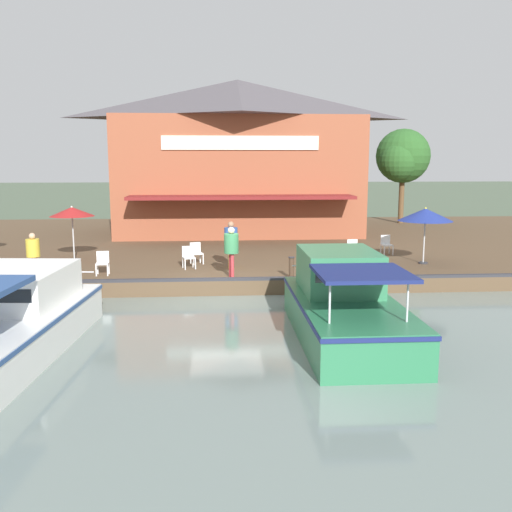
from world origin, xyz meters
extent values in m
plane|color=#4C5B47|center=(0.00, 0.00, 0.00)|extent=(220.00, 220.00, 0.00)
cube|color=brown|center=(-11.00, 0.00, 0.30)|extent=(22.00, 56.00, 0.60)
cube|color=#2D2D33|center=(-0.10, 0.00, 0.65)|extent=(0.20, 50.40, 0.10)
cube|color=brown|center=(-13.77, 0.96, 3.82)|extent=(7.17, 13.30, 6.45)
pyramid|color=#4C474C|center=(-13.77, 0.96, 8.11)|extent=(7.53, 13.96, 2.13)
cube|color=maroon|center=(-9.28, 0.96, 2.90)|extent=(1.80, 11.30, 0.16)
cube|color=silver|center=(-10.14, 0.96, 5.60)|extent=(0.08, 7.98, 0.70)
cylinder|color=#B7B7B7|center=(-2.87, 8.01, 1.63)|extent=(0.06, 0.06, 2.05)
cylinder|color=#2D2D33|center=(-2.87, 8.01, 0.63)|extent=(0.36, 0.36, 0.06)
cone|color=navy|center=(-2.87, 8.01, 2.58)|extent=(2.15, 2.15, 0.50)
cone|color=yellow|center=(-2.87, 8.01, 2.60)|extent=(1.34, 1.34, 0.40)
sphere|color=yellow|center=(-2.87, 8.01, 2.83)|extent=(0.08, 0.08, 0.08)
cylinder|color=#B7B7B7|center=(-4.68, -6.24, 1.64)|extent=(0.06, 0.06, 2.08)
cylinder|color=#2D2D33|center=(-4.68, -6.24, 0.63)|extent=(0.36, 0.36, 0.06)
cone|color=maroon|center=(-4.68, -6.24, 2.63)|extent=(1.81, 1.81, 0.38)
cone|color=white|center=(-4.68, -6.24, 2.65)|extent=(1.12, 1.12, 0.31)
sphere|color=white|center=(-4.68, -6.24, 2.82)|extent=(0.08, 0.08, 0.08)
cube|color=white|center=(-3.30, -0.85, 0.81)|extent=(0.05, 0.05, 0.42)
cube|color=white|center=(-3.17, -1.23, 0.81)|extent=(0.05, 0.05, 0.42)
cube|color=white|center=(-3.68, -0.98, 0.81)|extent=(0.05, 0.05, 0.42)
cube|color=white|center=(-3.55, -1.36, 0.81)|extent=(0.05, 0.05, 0.42)
cube|color=white|center=(-3.42, -1.10, 1.03)|extent=(0.56, 0.56, 0.05)
cube|color=white|center=(-3.61, -1.17, 1.25)|extent=(0.18, 0.43, 0.40)
cube|color=white|center=(-2.30, -1.13, 0.81)|extent=(0.05, 0.05, 0.42)
cube|color=white|center=(-2.20, -1.51, 0.81)|extent=(0.05, 0.05, 0.42)
cube|color=white|center=(-2.69, -1.23, 0.81)|extent=(0.05, 0.05, 0.42)
cube|color=white|center=(-2.58, -1.62, 0.81)|extent=(0.05, 0.05, 0.42)
cube|color=white|center=(-2.44, -1.37, 1.03)|extent=(0.54, 0.54, 0.05)
cube|color=white|center=(-2.64, -1.43, 1.25)|extent=(0.16, 0.43, 0.40)
cube|color=white|center=(-1.21, -4.23, 0.81)|extent=(0.04, 0.04, 0.42)
cube|color=white|center=(-1.18, -4.63, 0.81)|extent=(0.04, 0.04, 0.42)
cube|color=white|center=(-1.61, -4.26, 0.81)|extent=(0.04, 0.04, 0.42)
cube|color=white|center=(-1.58, -4.66, 0.81)|extent=(0.04, 0.04, 0.42)
cube|color=white|center=(-1.39, -4.44, 1.03)|extent=(0.47, 0.47, 0.05)
cube|color=white|center=(-1.59, -4.46, 1.25)|extent=(0.07, 0.44, 0.40)
cube|color=white|center=(-3.67, 5.60, 0.81)|extent=(0.04, 0.04, 0.42)
cube|color=white|center=(-3.64, 5.20, 0.81)|extent=(0.04, 0.04, 0.42)
cube|color=white|center=(-4.07, 5.57, 0.81)|extent=(0.04, 0.04, 0.42)
cube|color=white|center=(-4.04, 5.17, 0.81)|extent=(0.04, 0.04, 0.42)
cube|color=white|center=(-3.86, 5.39, 1.03)|extent=(0.47, 0.47, 0.05)
cube|color=white|center=(-4.05, 5.37, 1.25)|extent=(0.07, 0.44, 0.40)
cube|color=white|center=(-4.99, 7.42, 0.81)|extent=(0.04, 0.04, 0.42)
cube|color=white|center=(-4.94, 7.02, 0.81)|extent=(0.04, 0.04, 0.42)
cube|color=white|center=(-5.38, 7.38, 0.81)|extent=(0.04, 0.04, 0.42)
cube|color=white|center=(-5.34, 6.98, 0.81)|extent=(0.04, 0.04, 0.42)
cube|color=white|center=(-5.16, 7.20, 1.03)|extent=(0.49, 0.49, 0.05)
cube|color=white|center=(-5.36, 7.18, 1.25)|extent=(0.09, 0.44, 0.40)
cylinder|color=gold|center=(-2.39, 0.21, 1.04)|extent=(0.13, 0.13, 0.88)
cylinder|color=gold|center=(-2.55, 0.28, 1.04)|extent=(0.13, 0.13, 0.88)
cylinder|color=#2D5193|center=(-2.47, 0.25, 1.82)|extent=(0.51, 0.51, 0.69)
sphere|color=#9E7051|center=(-2.47, 0.25, 2.29)|extent=(0.24, 0.24, 0.24)
cylinder|color=#B23338|center=(-0.81, -6.76, 0.99)|extent=(0.13, 0.13, 0.79)
cylinder|color=#B23338|center=(-0.92, -6.64, 0.99)|extent=(0.13, 0.13, 0.79)
cylinder|color=gold|center=(-0.87, -6.70, 1.70)|extent=(0.46, 0.46, 0.62)
sphere|color=tan|center=(-0.87, -6.70, 2.12)|extent=(0.21, 0.21, 0.21)
cylinder|color=#B23338|center=(-0.56, 0.24, 1.04)|extent=(0.13, 0.13, 0.87)
cylinder|color=#B23338|center=(-0.73, 0.19, 1.04)|extent=(0.13, 0.13, 0.87)
cylinder|color=#337547|center=(-0.64, 0.21, 1.82)|extent=(0.51, 0.51, 0.69)
sphere|color=#DBB28E|center=(-0.64, 0.21, 2.28)|extent=(0.24, 0.24, 0.24)
ellipsoid|color=white|center=(2.16, -5.25, 0.57)|extent=(2.84, 3.03, 0.98)
cube|color=white|center=(4.54, -5.45, 1.52)|extent=(3.32, 2.63, 0.91)
cylinder|color=silver|center=(1.86, -5.22, 1.36)|extent=(0.24, 2.37, 0.04)
cube|color=#287047|center=(5.07, 3.05, 0.61)|extent=(6.20, 2.52, 1.05)
ellipsoid|color=#287047|center=(1.97, 3.06, 0.61)|extent=(2.19, 2.38, 1.05)
cube|color=navy|center=(5.07, 3.05, 1.05)|extent=(6.27, 2.56, 0.10)
cube|color=#337A51|center=(3.97, 3.05, 1.70)|extent=(2.60, 2.01, 1.14)
cube|color=black|center=(5.25, 3.05, 1.84)|extent=(0.06, 1.75, 0.40)
cube|color=navy|center=(6.52, 3.05, 2.13)|extent=(2.15, 2.13, 0.09)
cylinder|color=silver|center=(7.17, 3.92, 1.63)|extent=(0.05, 0.05, 1.00)
cylinder|color=silver|center=(7.16, 2.17, 1.63)|extent=(0.05, 0.05, 1.00)
cylinder|color=silver|center=(1.72, 3.06, 1.43)|extent=(0.05, 2.00, 0.04)
cylinder|color=#473323|center=(-0.35, 2.32, 0.96)|extent=(0.18, 0.18, 0.73)
cylinder|color=#2D2D33|center=(-0.35, 2.32, 1.35)|extent=(0.22, 0.22, 0.04)
cylinder|color=brown|center=(-19.54, 3.78, 1.93)|extent=(0.32, 0.32, 2.65)
sphere|color=#2D6028|center=(-19.54, 3.78, 4.82)|extent=(4.17, 4.17, 4.17)
sphere|color=#2D6028|center=(-18.71, 3.16, 4.40)|extent=(2.92, 2.92, 2.92)
cylinder|color=brown|center=(-17.91, 11.97, 2.15)|extent=(0.35, 0.35, 3.09)
sphere|color=#285623|center=(-17.91, 11.97, 5.01)|extent=(3.52, 3.52, 3.52)
sphere|color=#285623|center=(-17.21, 11.45, 4.66)|extent=(2.47, 2.47, 2.47)
camera|label=1|loc=(19.23, -0.31, 4.69)|focal=40.00mm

